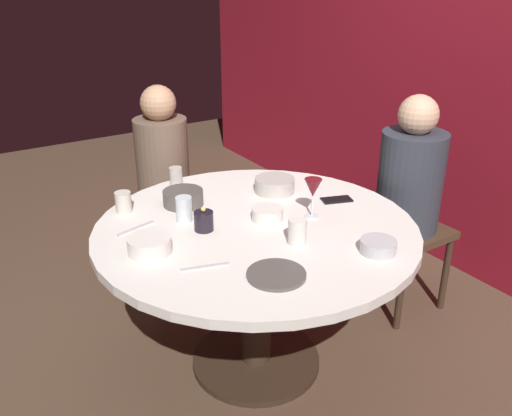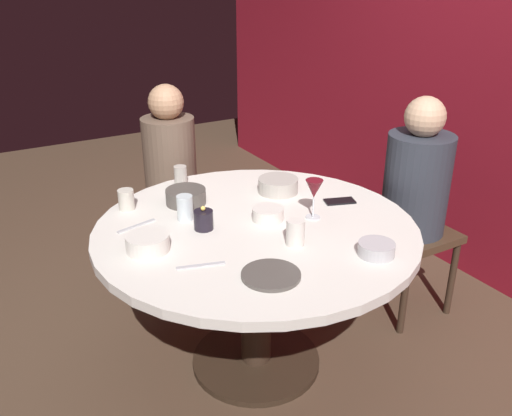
% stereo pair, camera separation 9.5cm
% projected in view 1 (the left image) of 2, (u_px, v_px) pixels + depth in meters
% --- Properties ---
extents(ground_plane, '(8.00, 8.00, 0.00)m').
position_uv_depth(ground_plane, '(256.00, 362.00, 2.60)').
color(ground_plane, '#4C3828').
extents(back_wall, '(6.00, 0.10, 2.60)m').
position_uv_depth(back_wall, '(510.00, 54.00, 2.84)').
color(back_wall, maroon).
rests_on(back_wall, ground).
extents(dining_table, '(1.37, 1.37, 0.72)m').
position_uv_depth(dining_table, '(256.00, 255.00, 2.36)').
color(dining_table, silver).
rests_on(dining_table, ground).
extents(seated_diner_left, '(0.40, 0.40, 1.15)m').
position_uv_depth(seated_diner_left, '(163.00, 164.00, 3.05)').
color(seated_diner_left, '#3F2D1E').
rests_on(seated_diner_left, ground).
extents(seated_diner_back, '(0.40, 0.40, 1.17)m').
position_uv_depth(seated_diner_back, '(410.00, 182.00, 2.76)').
color(seated_diner_back, '#3F2D1E').
rests_on(seated_diner_back, ground).
extents(candle_holder, '(0.08, 0.08, 0.10)m').
position_uv_depth(candle_holder, '(204.00, 221.00, 2.24)').
color(candle_holder, black).
rests_on(candle_holder, dining_table).
extents(wine_glass, '(0.08, 0.08, 0.18)m').
position_uv_depth(wine_glass, '(313.00, 190.00, 2.32)').
color(wine_glass, silver).
rests_on(wine_glass, dining_table).
extents(dinner_plate, '(0.21, 0.21, 0.01)m').
position_uv_depth(dinner_plate, '(276.00, 275.00, 1.92)').
color(dinner_plate, '#4C4742').
rests_on(dinner_plate, dining_table).
extents(cell_phone, '(0.11, 0.16, 0.01)m').
position_uv_depth(cell_phone, '(337.00, 200.00, 2.54)').
color(cell_phone, black).
rests_on(cell_phone, dining_table).
extents(bowl_serving_large, '(0.14, 0.14, 0.05)m').
position_uv_depth(bowl_serving_large, '(378.00, 246.00, 2.08)').
color(bowl_serving_large, '#B7B7BC').
rests_on(bowl_serving_large, dining_table).
extents(bowl_salad_center, '(0.19, 0.19, 0.07)m').
position_uv_depth(bowl_salad_center, '(275.00, 185.00, 2.62)').
color(bowl_salad_center, '#B2ADA3').
rests_on(bowl_salad_center, dining_table).
extents(bowl_small_white, '(0.14, 0.14, 0.05)m').
position_uv_depth(bowl_small_white, '(267.00, 214.00, 2.34)').
color(bowl_small_white, silver).
rests_on(bowl_small_white, dining_table).
extents(bowl_sauce_side, '(0.18, 0.18, 0.07)m').
position_uv_depth(bowl_sauce_side, '(183.00, 198.00, 2.48)').
color(bowl_sauce_side, '#4C4742').
rests_on(bowl_sauce_side, dining_table).
extents(bowl_rice_portion, '(0.17, 0.17, 0.06)m').
position_uv_depth(bowl_rice_portion, '(150.00, 245.00, 2.07)').
color(bowl_rice_portion, silver).
rests_on(bowl_rice_portion, dining_table).
extents(cup_near_candle, '(0.07, 0.07, 0.09)m').
position_uv_depth(cup_near_candle, '(123.00, 202.00, 2.41)').
color(cup_near_candle, beige).
rests_on(cup_near_candle, dining_table).
extents(cup_by_left_diner, '(0.06, 0.06, 0.10)m').
position_uv_depth(cup_by_left_diner, '(176.00, 177.00, 2.67)').
color(cup_by_left_diner, '#B2ADA3').
rests_on(cup_by_left_diner, dining_table).
extents(cup_by_right_diner, '(0.07, 0.07, 0.11)m').
position_uv_depth(cup_by_right_diner, '(184.00, 209.00, 2.32)').
color(cup_by_right_diner, silver).
rests_on(cup_by_right_diner, dining_table).
extents(cup_center_front, '(0.07, 0.07, 0.10)m').
position_uv_depth(cup_center_front, '(297.00, 231.00, 2.13)').
color(cup_center_front, silver).
rests_on(cup_center_front, dining_table).
extents(fork_near_plate, '(0.06, 0.18, 0.01)m').
position_uv_depth(fork_near_plate, '(136.00, 228.00, 2.27)').
color(fork_near_plate, '#B7B7BC').
rests_on(fork_near_plate, dining_table).
extents(knife_near_plate, '(0.07, 0.18, 0.01)m').
position_uv_depth(knife_near_plate, '(205.00, 267.00, 1.98)').
color(knife_near_plate, '#B7B7BC').
rests_on(knife_near_plate, dining_table).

